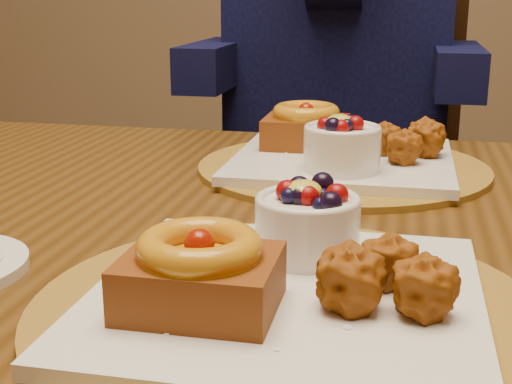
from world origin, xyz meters
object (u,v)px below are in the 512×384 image
dining_table (320,291)px  chair_far (353,179)px  place_setting_near (284,282)px  place_setting_far (340,152)px

dining_table → chair_far: 0.97m
dining_table → place_setting_near: (-0.00, -0.22, 0.10)m
dining_table → place_setting_far: bearing=90.8°
place_setting_near → place_setting_far: (-0.00, 0.43, 0.00)m
place_setting_far → chair_far: chair_far is taller
place_setting_far → chair_far: bearing=92.7°
place_setting_near → dining_table: bearing=89.4°
dining_table → chair_far: bearing=92.2°
chair_far → place_setting_near: bearing=-86.7°
place_setting_near → chair_far: chair_far is taller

